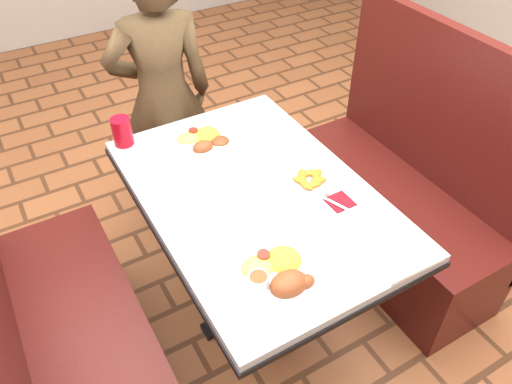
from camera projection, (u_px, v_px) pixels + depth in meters
dining_table at (256, 210)px, 1.95m from camera, size 0.81×1.21×0.75m
booth_bench_left at (72, 347)px, 1.87m from camera, size 0.47×1.20×1.17m
booth_bench_right at (395, 202)px, 2.47m from camera, size 0.47×1.20×1.17m
diner_person at (163, 98)px, 2.47m from camera, size 0.57×0.41×1.43m
near_dinner_plate at (281, 270)px, 1.57m from camera, size 0.29×0.29×0.09m
far_dinner_plate at (204, 138)px, 2.11m from camera, size 0.27×0.27×0.07m
plantain_plate at (309, 180)px, 1.92m from camera, size 0.20×0.20×0.03m
maroon_napkin at (340, 202)px, 1.85m from camera, size 0.09×0.09×0.00m
spoon_utensil at (338, 205)px, 1.83m from camera, size 0.06×0.13×0.00m
red_tumbler at (122, 131)px, 2.09m from camera, size 0.08×0.08×0.12m
paper_napkin at (402, 255)px, 1.65m from camera, size 0.23×0.17×0.01m
knife_utensil at (309, 262)px, 1.62m from camera, size 0.02×0.18×0.00m
fork_utensil at (290, 260)px, 1.62m from camera, size 0.01×0.15×0.00m
lettuce_shreds at (257, 180)px, 1.94m from camera, size 0.28×0.32×0.00m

